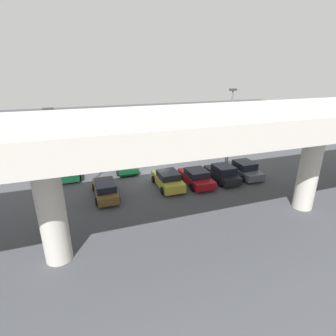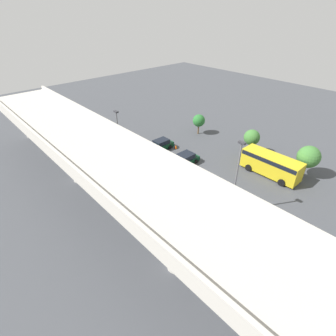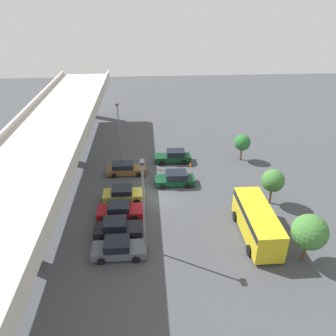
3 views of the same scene
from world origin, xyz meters
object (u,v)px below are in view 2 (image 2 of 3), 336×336
parked_car_3 (169,184)px  parked_car_2 (184,196)px  lamp_post_mid_lot (118,134)px  tree_front_centre (252,137)px  tree_front_left (309,157)px  traffic_cone (176,147)px  parked_car_1 (202,207)px  parked_car_4 (185,159)px  parked_car_5 (140,166)px  tree_front_right (199,121)px  parked_car_0 (223,219)px  shuttle_bus (271,164)px  lamp_post_near_aisle (237,174)px  parked_car_6 (160,145)px

parked_car_3 → parked_car_2: bearing=-94.4°
lamp_post_mid_lot → tree_front_centre: lamp_post_mid_lot is taller
tree_front_left → traffic_cone: size_ratio=6.14×
lamp_post_mid_lot → tree_front_centre: (-10.67, -16.01, -1.90)m
parked_car_1 → parked_car_4: parked_car_1 is taller
parked_car_1 → tree_front_centre: tree_front_centre is taller
parked_car_5 → tree_front_centre: 17.02m
tree_front_right → traffic_cone: bearing=102.2°
parked_car_4 → traffic_cone: size_ratio=6.42×
tree_front_left → tree_front_right: tree_front_left is taller
parked_car_1 → traffic_cone: parked_car_1 is taller
parked_car_4 → parked_car_5: parked_car_4 is taller
tree_front_centre → parked_car_0: bearing=113.8°
parked_car_0 → shuttle_bus: (1.65, -12.12, 0.98)m
parked_car_5 → shuttle_bus: (-12.30, -12.18, 0.99)m
parked_car_4 → tree_front_right: size_ratio=1.29×
tree_front_right → tree_front_left: bearing=-179.1°
parked_car_3 → parked_car_4: 6.42m
parked_car_0 → parked_car_3: (8.25, -0.00, 0.03)m
tree_front_left → lamp_post_near_aisle: bearing=80.5°
lamp_post_near_aisle → tree_front_right: 20.71m
tree_front_left → parked_car_6: bearing=26.5°
parked_car_2 → lamp_post_near_aisle: 6.91m
parked_car_3 → parked_car_6: (8.55, -5.99, 0.01)m
parked_car_6 → lamp_post_mid_lot: lamp_post_mid_lot is taller
parked_car_1 → parked_car_2: size_ratio=0.97×
parked_car_0 → traffic_cone: bearing=62.4°
parked_car_3 → tree_front_centre: size_ratio=1.13×
traffic_cone → tree_front_centre: bearing=-140.2°
tree_front_centre → traffic_cone: tree_front_centre is taller
parked_car_5 → lamp_post_mid_lot: (3.42, 0.74, 3.88)m
parked_car_4 → tree_front_left: size_ratio=1.05×
parked_car_4 → parked_car_6: 5.63m
parked_car_6 → lamp_post_near_aisle: lamp_post_near_aisle is taller
parked_car_0 → parked_car_3: bearing=90.0°
tree_front_centre → parked_car_2: bearing=94.6°
parked_car_0 → lamp_post_mid_lot: lamp_post_mid_lot is taller
parked_car_0 → parked_car_3: size_ratio=1.04×
parked_car_6 → lamp_post_near_aisle: size_ratio=0.54×
parked_car_5 → tree_front_left: tree_front_left is taller
parked_car_3 → tree_front_left: 18.18m
parked_car_6 → tree_front_right: 9.03m
parked_car_6 → traffic_cone: 2.54m
parked_car_6 → tree_front_left: tree_front_left is taller
parked_car_2 → parked_car_5: parked_car_5 is taller
parked_car_2 → lamp_post_mid_lot: size_ratio=0.57×
tree_front_right → traffic_cone: 7.31m
parked_car_5 → traffic_cone: bearing=9.7°
parked_car_6 → parked_car_5: bearing=25.2°
parked_car_2 → tree_front_right: (11.35, -15.08, 1.75)m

